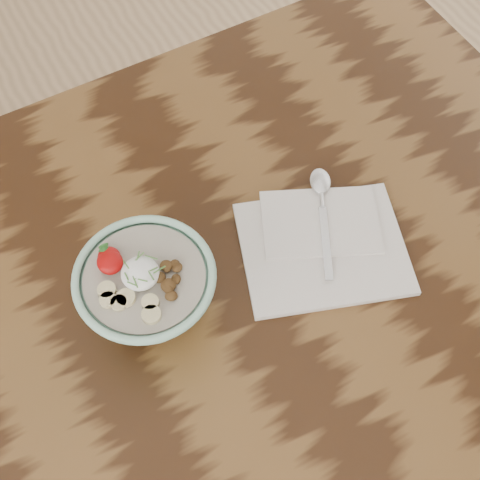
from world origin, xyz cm
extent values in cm
cube|color=black|center=(0.00, 0.00, 73.00)|extent=(160.00, 90.00, 4.00)
cylinder|color=#4C2D19|center=(72.00, 37.00, 35.50)|extent=(7.00, 7.00, 71.00)
cylinder|color=#94C7AF|center=(8.16, 0.77, 75.57)|extent=(8.05, 8.05, 1.15)
torus|color=#94C7AF|center=(8.16, 0.77, 84.96)|extent=(18.29, 18.29, 1.05)
cylinder|color=#A89D8B|center=(8.16, 0.77, 84.39)|extent=(15.52, 15.52, 0.96)
ellipsoid|color=white|center=(7.84, 0.96, 85.80)|extent=(4.85, 4.85, 2.67)
ellipsoid|color=#9A0707|center=(5.18, 4.30, 85.77)|extent=(3.30, 3.63, 1.81)
cone|color=#286623|center=(5.18, 5.78, 86.07)|extent=(1.40, 1.03, 1.52)
ellipsoid|color=#9A0707|center=(5.38, 5.02, 85.67)|extent=(2.93, 3.22, 1.61)
cone|color=#286623|center=(5.38, 6.34, 85.97)|extent=(1.40, 1.03, 1.52)
cylinder|color=#CDBD87|center=(6.70, -4.57, 85.27)|extent=(2.42, 2.42, 0.70)
cylinder|color=#CDBD87|center=(2.89, -0.18, 85.27)|extent=(2.10, 2.10, 0.70)
cylinder|color=#CDBD87|center=(3.90, -1.17, 85.27)|extent=(2.03, 2.03, 0.70)
cylinder|color=#CDBD87|center=(4.94, -0.98, 85.27)|extent=(2.40, 2.40, 0.70)
cylinder|color=#CDBD87|center=(3.30, 1.14, 85.27)|extent=(2.36, 2.36, 0.70)
cylinder|color=#CDBD87|center=(7.28, -3.00, 85.27)|extent=(2.18, 2.18, 0.70)
ellipsoid|color=#4E3317|center=(11.19, 0.32, 85.37)|extent=(1.63, 1.78, 1.08)
ellipsoid|color=#4E3317|center=(9.89, -3.53, 85.43)|extent=(2.08, 1.99, 1.16)
ellipsoid|color=#4E3317|center=(12.27, 0.31, 85.32)|extent=(1.72, 1.70, 0.96)
ellipsoid|color=#4E3317|center=(11.45, -1.70, 85.36)|extent=(1.73, 1.81, 1.06)
ellipsoid|color=#4E3317|center=(11.21, 0.58, 85.44)|extent=(2.18, 2.12, 1.24)
ellipsoid|color=#4E3317|center=(12.31, -0.31, 85.37)|extent=(1.89, 1.82, 0.83)
ellipsoid|color=#4E3317|center=(10.02, -2.46, 85.49)|extent=(1.38, 1.84, 1.43)
ellipsoid|color=#4E3317|center=(9.76, -0.54, 85.43)|extent=(2.01, 1.96, 1.03)
ellipsoid|color=#4E3317|center=(10.22, -2.08, 85.52)|extent=(2.22, 2.15, 1.37)
cylinder|color=#4C7E35|center=(7.58, -0.62, 86.87)|extent=(1.01, 0.99, 0.22)
cylinder|color=#4C7E35|center=(7.31, 0.52, 86.87)|extent=(0.94, 1.32, 0.23)
cylinder|color=#4C7E35|center=(6.08, 0.80, 86.87)|extent=(0.23, 1.19, 0.22)
cylinder|color=#4C7E35|center=(8.45, 2.68, 86.87)|extent=(1.09, 1.30, 0.23)
cylinder|color=#4C7E35|center=(8.70, 0.43, 86.87)|extent=(0.27, 1.62, 0.24)
cylinder|color=#4C7E35|center=(10.02, -0.28, 86.87)|extent=(1.73, 0.33, 0.24)
cylinder|color=#4C7E35|center=(8.08, 1.27, 86.87)|extent=(0.65, 1.42, 0.23)
cylinder|color=#4C7E35|center=(8.65, 2.61, 86.87)|extent=(1.53, 0.71, 0.23)
cylinder|color=#4C7E35|center=(8.76, -0.53, 86.87)|extent=(0.24, 1.49, 0.23)
cylinder|color=#4C7E35|center=(6.70, -0.38, 86.87)|extent=(0.34, 1.71, 0.24)
cylinder|color=#4C7E35|center=(6.72, 2.31, 86.87)|extent=(0.31, 1.45, 0.23)
cylinder|color=#4C7E35|center=(6.21, -0.39, 86.87)|extent=(0.86, 1.08, 0.22)
cylinder|color=#4C7E35|center=(9.26, 0.12, 86.87)|extent=(1.44, 0.19, 0.23)
cylinder|color=#4C7E35|center=(9.88, 1.77, 86.87)|extent=(1.23, 1.35, 0.24)
cube|color=silver|center=(33.93, -2.53, 75.45)|extent=(28.49, 25.74, 0.90)
cube|color=silver|center=(35.74, 1.09, 76.18)|extent=(20.56, 18.00, 0.54)
cube|color=silver|center=(34.29, -2.48, 76.63)|extent=(6.76, 11.25, 0.37)
cylinder|color=silver|center=(37.90, 4.27, 76.82)|extent=(2.15, 3.14, 0.74)
ellipsoid|color=silver|center=(39.34, 6.95, 76.95)|extent=(5.14, 5.80, 1.01)
camera|label=1|loc=(-0.28, -39.18, 159.26)|focal=50.00mm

